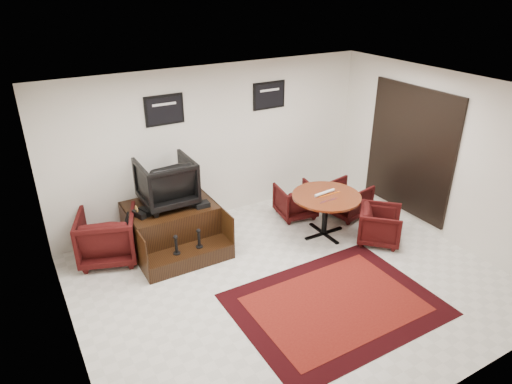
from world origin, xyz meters
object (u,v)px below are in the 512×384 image
at_px(shine_chair, 166,180).
at_px(armchair_side, 108,234).
at_px(shine_podium, 173,228).
at_px(meeting_table, 326,200).
at_px(table_chair_window, 348,198).
at_px(table_chair_back, 296,199).
at_px(table_chair_corner, 380,224).

height_order(shine_chair, armchair_side, shine_chair).
relative_size(shine_podium, meeting_table, 1.25).
distance_m(shine_podium, armchair_side, 1.04).
bearing_deg(table_chair_window, armchair_side, 69.35).
xyz_separation_m(shine_chair, armchair_side, (-1.02, 0.01, -0.71)).
bearing_deg(armchair_side, table_chair_back, -165.29).
distance_m(meeting_table, table_chair_corner, 0.98).
xyz_separation_m(meeting_table, table_chair_corner, (0.66, -0.65, -0.33)).
height_order(armchair_side, table_chair_window, armchair_side).
distance_m(armchair_side, table_chair_corner, 4.47).
height_order(shine_chair, table_chair_window, shine_chair).
height_order(meeting_table, table_chair_corner, meeting_table).
bearing_deg(table_chair_window, shine_chair, 66.53).
xyz_separation_m(shine_chair, meeting_table, (2.42, -1.10, -0.49)).
height_order(table_chair_back, table_chair_window, table_chair_window).
bearing_deg(table_chair_back, shine_podium, 5.93).
distance_m(shine_chair, table_chair_back, 2.52).
xyz_separation_m(armchair_side, table_chair_back, (3.39, -0.28, -0.11)).
bearing_deg(table_chair_corner, shine_chair, 104.63).
xyz_separation_m(shine_podium, table_chair_back, (2.37, -0.12, 0.01)).
bearing_deg(shine_podium, armchair_side, 171.11).
bearing_deg(meeting_table, table_chair_corner, -44.60).
xyz_separation_m(armchair_side, table_chair_window, (4.26, -0.75, -0.09)).
xyz_separation_m(table_chair_back, table_chair_window, (0.87, -0.46, 0.01)).
bearing_deg(shine_chair, meeting_table, 155.68).
bearing_deg(meeting_table, table_chair_back, 93.18).
bearing_deg(table_chair_corner, meeting_table, 89.69).
bearing_deg(table_chair_corner, armchair_side, 110.99).
height_order(armchair_side, table_chair_back, armchair_side).
height_order(shine_podium, table_chair_window, shine_podium).
height_order(shine_chair, meeting_table, shine_chair).
height_order(shine_podium, shine_chair, shine_chair).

